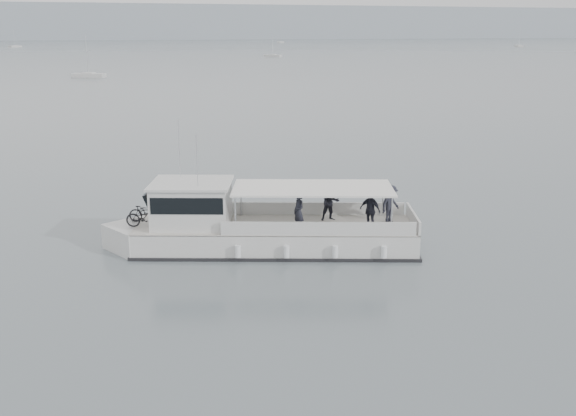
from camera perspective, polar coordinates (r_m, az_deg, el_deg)
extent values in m
plane|color=#515C60|center=(21.89, 4.18, -6.41)|extent=(1400.00, 1400.00, 0.00)
cube|color=#939EA8|center=(578.97, -16.90, 15.53)|extent=(1400.00, 90.00, 28.00)
cube|color=silver|center=(24.73, -1.11, -2.78)|extent=(10.95, 5.91, 1.15)
cube|color=silver|center=(25.44, -13.13, -2.66)|extent=(2.73, 2.73, 1.15)
cube|color=beige|center=(24.55, -1.12, -1.51)|extent=(10.95, 5.91, 0.05)
cube|color=black|center=(24.84, -1.11, -3.55)|extent=(11.15, 6.06, 0.16)
cube|color=silver|center=(25.78, 2.50, -0.07)|extent=(6.75, 2.23, 0.53)
cube|color=silver|center=(23.18, 2.71, -1.88)|extent=(6.75, 2.23, 0.53)
cube|color=silver|center=(24.87, 11.06, -0.94)|extent=(0.94, 2.72, 0.53)
cube|color=silver|center=(24.63, -8.53, 0.30)|extent=(3.41, 3.13, 1.59)
cube|color=black|center=(24.86, -11.66, 0.60)|extent=(1.14, 2.25, 1.02)
cube|color=black|center=(24.57, -8.56, 0.90)|extent=(3.26, 3.11, 0.62)
cube|color=silver|center=(24.43, -8.61, 2.20)|extent=(3.64, 3.35, 0.09)
cube|color=white|center=(24.16, 2.22, 1.78)|extent=(6.52, 4.34, 0.07)
cylinder|color=silver|center=(23.25, -4.70, -0.67)|extent=(0.07, 0.07, 1.46)
cylinder|color=silver|center=(25.62, -4.20, 0.88)|extent=(0.07, 0.07, 1.46)
cylinder|color=silver|center=(23.41, 9.20, -0.71)|extent=(0.07, 0.07, 1.46)
cylinder|color=silver|center=(25.76, 8.42, 0.83)|extent=(0.07, 0.07, 1.46)
cylinder|color=silver|center=(25.05, -9.63, 5.17)|extent=(0.03, 0.03, 2.29)
cylinder|color=silver|center=(23.57, -8.09, 4.15)|extent=(0.03, 0.03, 1.94)
cylinder|color=white|center=(23.32, -4.49, -3.86)|extent=(0.27, 0.27, 0.44)
cylinder|color=white|center=(23.23, -0.14, -3.89)|extent=(0.27, 0.27, 0.44)
cylinder|color=white|center=(23.28, 4.22, -3.89)|extent=(0.27, 0.27, 0.44)
cylinder|color=white|center=(23.45, 8.54, -3.88)|extent=(0.27, 0.27, 0.44)
imported|color=black|center=(25.41, -12.30, -0.34)|extent=(1.60, 0.96, 0.80)
imported|color=black|center=(24.75, -12.66, -0.74)|extent=(1.45, 0.80, 0.84)
imported|color=#22232D|center=(23.57, 0.96, -0.36)|extent=(0.44, 0.59, 1.48)
imported|color=#22232D|center=(24.97, 3.78, 0.52)|extent=(0.75, 0.60, 1.48)
imported|color=#22232D|center=(23.98, 7.29, -0.20)|extent=(0.79, 0.92, 1.48)
imported|color=#22232D|center=(24.94, 9.08, 0.34)|extent=(1.10, 0.93, 1.48)
cube|color=silver|center=(121.26, -17.30, 11.18)|extent=(6.12, 4.41, 0.75)
cube|color=silver|center=(121.24, -17.31, 11.33)|extent=(2.60, 2.42, 0.45)
cylinder|color=silver|center=(121.09, -17.44, 12.85)|extent=(0.08, 0.08, 6.51)
cube|color=silver|center=(340.63, -23.09, 13.06)|extent=(5.87, 6.53, 0.75)
cube|color=silver|center=(340.62, -23.10, 13.12)|extent=(2.92, 2.99, 0.45)
cylinder|color=silver|center=(340.56, -23.17, 13.73)|extent=(0.08, 0.08, 7.34)
cube|color=silver|center=(426.15, -0.67, 14.53)|extent=(5.78, 5.95, 0.75)
cube|color=silver|center=(426.14, -0.67, 14.57)|extent=(2.79, 2.81, 0.45)
cube|color=silver|center=(344.53, 19.83, 13.39)|extent=(5.58, 8.59, 0.75)
cube|color=silver|center=(344.53, 19.83, 13.44)|extent=(3.23, 3.54, 0.45)
cylinder|color=silver|center=(344.46, 19.90, 14.19)|extent=(0.08, 0.08, 9.03)
cube|color=silver|center=(203.57, -1.36, 13.37)|extent=(5.13, 4.98, 0.75)
cube|color=silver|center=(203.56, -1.36, 13.46)|extent=(2.42, 2.41, 0.45)
cylinder|color=silver|center=(203.47, -1.36, 14.29)|extent=(0.08, 0.08, 5.96)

